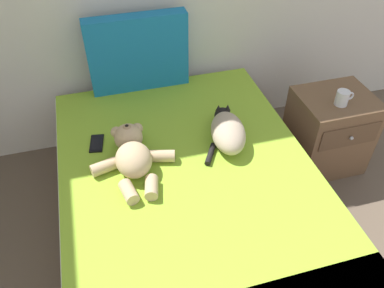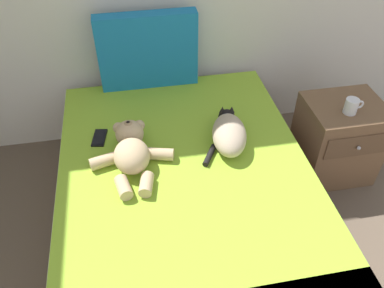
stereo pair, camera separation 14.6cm
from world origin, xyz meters
The scene contains 7 objects.
bed centered at (1.53, 3.48, 0.25)m, with size 1.39×1.96×0.51m.
patterned_cushion centered at (1.44, 4.39, 0.76)m, with size 0.64×0.10×0.50m.
cat centered at (1.81, 3.69, 0.58)m, with size 0.30×0.42×0.15m.
teddy_bear centered at (1.26, 3.65, 0.58)m, with size 0.46×0.51×0.17m.
cell_phone centered at (1.08, 3.86, 0.51)m, with size 0.10×0.16×0.01m.
nightstand centered at (2.61, 3.84, 0.28)m, with size 0.48×0.44×0.56m.
mug centered at (2.58, 3.77, 0.61)m, with size 0.12×0.08×0.09m.
Camera 1 is at (1.16, 2.11, 1.98)m, focal length 36.54 mm.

